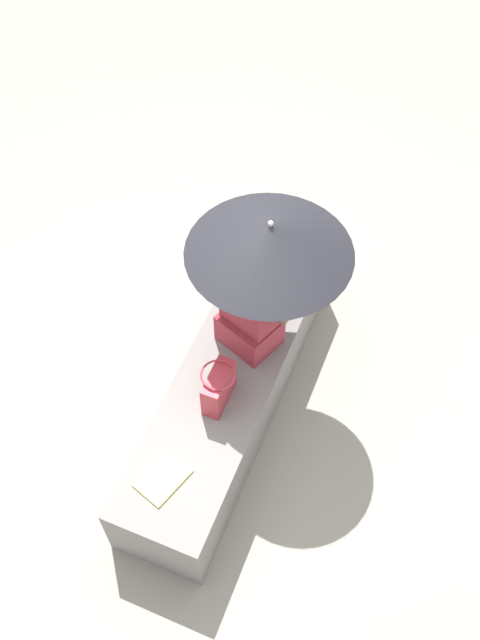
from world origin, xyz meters
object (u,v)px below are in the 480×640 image
object	(u,v)px
parasol	(270,239)
handbag_black	(219,387)
person_seated	(250,302)
magazine	(163,478)

from	to	relation	value
parasol	handbag_black	world-z (taller)	parasol
handbag_black	parasol	bearing A→B (deg)	-8.22
person_seated	handbag_black	world-z (taller)	person_seated
person_seated	magazine	xyz separation A→B (m)	(-1.04, 0.10, -0.38)
person_seated	magazine	distance (m)	1.11
person_seated	magazine	size ratio (longest dim) A/B	3.21
person_seated	parasol	xyz separation A→B (m)	(0.09, -0.07, 0.47)
parasol	magazine	size ratio (longest dim) A/B	3.56
person_seated	parasol	distance (m)	0.49
person_seated	magazine	bearing A→B (deg)	174.64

